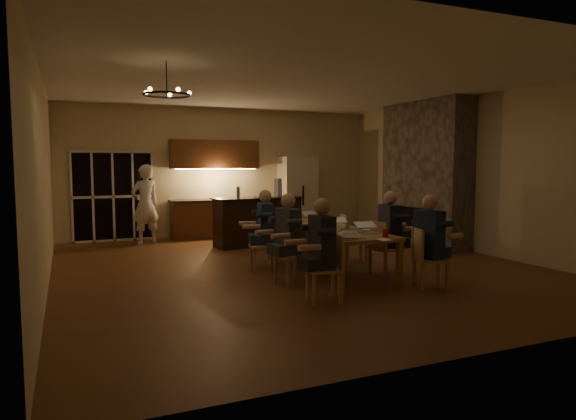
# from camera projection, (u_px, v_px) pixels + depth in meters

# --- Properties ---
(floor) EXTENTS (9.00, 9.00, 0.00)m
(floor) POSITION_uv_depth(u_px,v_px,m) (297.00, 267.00, 9.08)
(floor) COLOR brown
(floor) RESTS_ON ground
(back_wall) EXTENTS (8.00, 0.04, 3.20)m
(back_wall) POSITION_uv_depth(u_px,v_px,m) (224.00, 172.00, 13.07)
(back_wall) COLOR beige
(back_wall) RESTS_ON ground
(left_wall) EXTENTS (0.04, 9.00, 3.20)m
(left_wall) POSITION_uv_depth(u_px,v_px,m) (42.00, 180.00, 7.35)
(left_wall) COLOR beige
(left_wall) RESTS_ON ground
(right_wall) EXTENTS (0.04, 9.00, 3.20)m
(right_wall) POSITION_uv_depth(u_px,v_px,m) (475.00, 175.00, 10.53)
(right_wall) COLOR beige
(right_wall) RESTS_ON ground
(ceiling) EXTENTS (8.00, 9.00, 0.04)m
(ceiling) POSITION_uv_depth(u_px,v_px,m) (297.00, 82.00, 8.79)
(ceiling) COLOR white
(ceiling) RESTS_ON back_wall
(french_doors) EXTENTS (1.86, 0.08, 2.10)m
(french_doors) POSITION_uv_depth(u_px,v_px,m) (113.00, 197.00, 12.00)
(french_doors) COLOR black
(french_doors) RESTS_ON ground
(fireplace) EXTENTS (0.58, 2.50, 3.20)m
(fireplace) POSITION_uv_depth(u_px,v_px,m) (425.00, 174.00, 11.50)
(fireplace) COLOR #756A5C
(fireplace) RESTS_ON ground
(kitchenette) EXTENTS (2.24, 0.68, 2.40)m
(kitchenette) POSITION_uv_depth(u_px,v_px,m) (216.00, 189.00, 12.69)
(kitchenette) COLOR brown
(kitchenette) RESTS_ON ground
(refrigerator) EXTENTS (0.90, 0.68, 2.00)m
(refrigerator) POSITION_uv_depth(u_px,v_px,m) (298.00, 195.00, 13.54)
(refrigerator) COLOR beige
(refrigerator) RESTS_ON ground
(dining_table) EXTENTS (1.10, 2.89, 0.75)m
(dining_table) POSITION_uv_depth(u_px,v_px,m) (326.00, 250.00, 8.61)
(dining_table) COLOR #9E753F
(dining_table) RESTS_ON ground
(bar_island) EXTENTS (2.08, 0.92, 1.08)m
(bar_island) POSITION_uv_depth(u_px,v_px,m) (258.00, 221.00, 11.42)
(bar_island) COLOR black
(bar_island) RESTS_ON ground
(chair_left_near) EXTENTS (0.52, 0.52, 0.89)m
(chair_left_near) POSITION_uv_depth(u_px,v_px,m) (324.00, 268.00, 6.81)
(chair_left_near) COLOR tan
(chair_left_near) RESTS_ON ground
(chair_left_mid) EXTENTS (0.50, 0.50, 0.89)m
(chair_left_mid) POSITION_uv_depth(u_px,v_px,m) (292.00, 255.00, 7.81)
(chair_left_mid) COLOR tan
(chair_left_mid) RESTS_ON ground
(chair_left_far) EXTENTS (0.51, 0.51, 0.89)m
(chair_left_far) POSITION_uv_depth(u_px,v_px,m) (263.00, 245.00, 8.73)
(chair_left_far) COLOR tan
(chair_left_far) RESTS_ON ground
(chair_right_near) EXTENTS (0.56, 0.56, 0.89)m
(chair_right_near) POSITION_uv_depth(u_px,v_px,m) (431.00, 259.00, 7.50)
(chair_right_near) COLOR tan
(chair_right_near) RESTS_ON ground
(chair_right_mid) EXTENTS (0.51, 0.51, 0.89)m
(chair_right_mid) POSITION_uv_depth(u_px,v_px,m) (386.00, 248.00, 8.45)
(chair_right_mid) COLOR tan
(chair_right_mid) RESTS_ON ground
(chair_right_far) EXTENTS (0.54, 0.54, 0.89)m
(chair_right_far) POSITION_uv_depth(u_px,v_px,m) (354.00, 239.00, 9.45)
(chair_right_far) COLOR tan
(chair_right_far) RESTS_ON ground
(person_left_near) EXTENTS (0.62, 0.62, 1.38)m
(person_left_near) POSITION_uv_depth(u_px,v_px,m) (322.00, 250.00, 6.76)
(person_left_near) COLOR #252630
(person_left_near) RESTS_ON ground
(person_right_near) EXTENTS (0.70, 0.70, 1.38)m
(person_right_near) POSITION_uv_depth(u_px,v_px,m) (429.00, 242.00, 7.49)
(person_right_near) COLOR navy
(person_right_near) RESTS_ON ground
(person_left_mid) EXTENTS (0.68, 0.68, 1.38)m
(person_left_mid) POSITION_uv_depth(u_px,v_px,m) (288.00, 238.00, 7.82)
(person_left_mid) COLOR #383E42
(person_left_mid) RESTS_ON ground
(person_right_mid) EXTENTS (0.66, 0.66, 1.38)m
(person_right_mid) POSITION_uv_depth(u_px,v_px,m) (390.00, 233.00, 8.46)
(person_right_mid) COLOR #252630
(person_right_mid) RESTS_ON ground
(person_left_far) EXTENTS (0.71, 0.71, 1.38)m
(person_left_far) POSITION_uv_depth(u_px,v_px,m) (265.00, 230.00, 8.84)
(person_left_far) COLOR navy
(person_left_far) RESTS_ON ground
(standing_person) EXTENTS (0.77, 0.63, 1.80)m
(standing_person) POSITION_uv_depth(u_px,v_px,m) (145.00, 204.00, 11.59)
(standing_person) COLOR white
(standing_person) RESTS_ON ground
(chandelier) EXTENTS (0.64, 0.64, 0.03)m
(chandelier) POSITION_uv_depth(u_px,v_px,m) (167.00, 95.00, 6.88)
(chandelier) COLOR black
(chandelier) RESTS_ON ceiling
(laptop_a) EXTENTS (0.34, 0.31, 0.23)m
(laptop_a) POSITION_uv_depth(u_px,v_px,m) (346.00, 230.00, 7.43)
(laptop_a) COLOR silver
(laptop_a) RESTS_ON dining_table
(laptop_b) EXTENTS (0.36, 0.32, 0.23)m
(laptop_b) POSITION_uv_depth(u_px,v_px,m) (368.00, 226.00, 7.93)
(laptop_b) COLOR silver
(laptop_b) RESTS_ON dining_table
(laptop_c) EXTENTS (0.36, 0.33, 0.23)m
(laptop_c) POSITION_uv_depth(u_px,v_px,m) (314.00, 222.00, 8.45)
(laptop_c) COLOR silver
(laptop_c) RESTS_ON dining_table
(laptop_d) EXTENTS (0.37, 0.34, 0.23)m
(laptop_d) POSITION_uv_depth(u_px,v_px,m) (339.00, 221.00, 8.58)
(laptop_d) COLOR silver
(laptop_d) RESTS_ON dining_table
(laptop_e) EXTENTS (0.37, 0.34, 0.23)m
(laptop_e) POSITION_uv_depth(u_px,v_px,m) (290.00, 216.00, 9.45)
(laptop_e) COLOR silver
(laptop_e) RESTS_ON dining_table
(laptop_f) EXTENTS (0.35, 0.31, 0.23)m
(laptop_f) POSITION_uv_depth(u_px,v_px,m) (312.00, 215.00, 9.68)
(laptop_f) COLOR silver
(laptop_f) RESTS_ON dining_table
(mug_front) EXTENTS (0.08, 0.08, 0.10)m
(mug_front) POSITION_uv_depth(u_px,v_px,m) (338.00, 229.00, 8.09)
(mug_front) COLOR white
(mug_front) RESTS_ON dining_table
(mug_mid) EXTENTS (0.07, 0.07, 0.10)m
(mug_mid) POSITION_uv_depth(u_px,v_px,m) (316.00, 221.00, 9.13)
(mug_mid) COLOR white
(mug_mid) RESTS_ON dining_table
(mug_back) EXTENTS (0.08, 0.08, 0.10)m
(mug_back) POSITION_uv_depth(u_px,v_px,m) (289.00, 221.00, 9.19)
(mug_back) COLOR white
(mug_back) RESTS_ON dining_table
(redcup_near) EXTENTS (0.09, 0.09, 0.12)m
(redcup_near) POSITION_uv_depth(u_px,v_px,m) (386.00, 233.00, 7.56)
(redcup_near) COLOR red
(redcup_near) RESTS_ON dining_table
(redcup_mid) EXTENTS (0.09, 0.09, 0.12)m
(redcup_mid) POSITION_uv_depth(u_px,v_px,m) (294.00, 223.00, 8.74)
(redcup_mid) COLOR red
(redcup_mid) RESTS_ON dining_table
(can_silver) EXTENTS (0.07, 0.07, 0.12)m
(can_silver) POSITION_uv_depth(u_px,v_px,m) (347.00, 229.00, 7.97)
(can_silver) COLOR #B2B2B7
(can_silver) RESTS_ON dining_table
(can_cola) EXTENTS (0.06, 0.06, 0.12)m
(can_cola) POSITION_uv_depth(u_px,v_px,m) (284.00, 217.00, 9.72)
(can_cola) COLOR #3F0F0C
(can_cola) RESTS_ON dining_table
(plate_near) EXTENTS (0.24, 0.24, 0.02)m
(plate_near) POSITION_uv_depth(u_px,v_px,m) (363.00, 230.00, 8.27)
(plate_near) COLOR white
(plate_near) RESTS_ON dining_table
(plate_left) EXTENTS (0.26, 0.26, 0.02)m
(plate_left) POSITION_uv_depth(u_px,v_px,m) (333.00, 235.00, 7.67)
(plate_left) COLOR white
(plate_left) RESTS_ON dining_table
(plate_far) EXTENTS (0.22, 0.22, 0.02)m
(plate_far) POSITION_uv_depth(u_px,v_px,m) (331.00, 222.00, 9.42)
(plate_far) COLOR white
(plate_far) RESTS_ON dining_table
(notepad) EXTENTS (0.16, 0.22, 0.01)m
(notepad) POSITION_uv_depth(u_px,v_px,m) (384.00, 240.00, 7.24)
(notepad) COLOR white
(notepad) RESTS_ON dining_table
(bar_bottle) EXTENTS (0.08, 0.08, 0.24)m
(bar_bottle) POSITION_uv_depth(u_px,v_px,m) (238.00, 192.00, 11.16)
(bar_bottle) COLOR #99999E
(bar_bottle) RESTS_ON bar_island
(bar_blender) EXTENTS (0.17, 0.17, 0.41)m
(bar_blender) POSITION_uv_depth(u_px,v_px,m) (278.00, 187.00, 11.66)
(bar_blender) COLOR silver
(bar_blender) RESTS_ON bar_island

